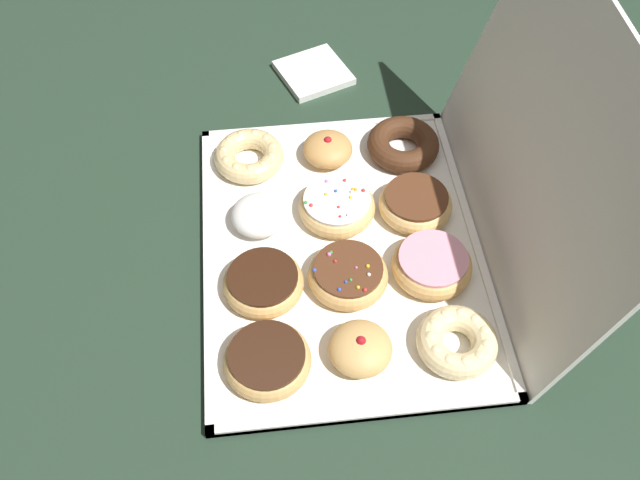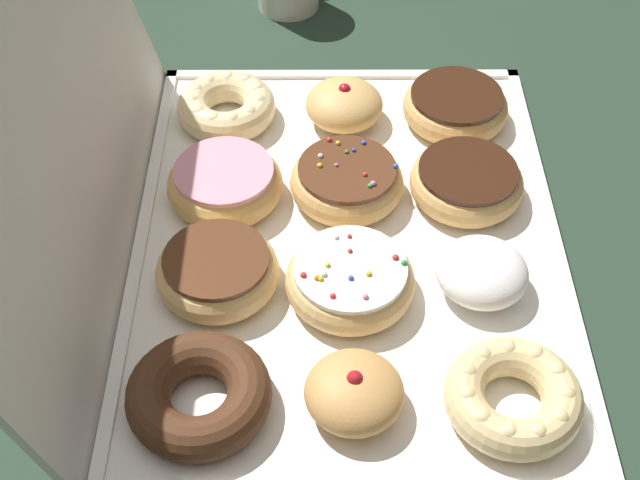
{
  "view_description": "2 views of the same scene",
  "coord_description": "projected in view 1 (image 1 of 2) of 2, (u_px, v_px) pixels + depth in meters",
  "views": [
    {
      "loc": [
        0.61,
        -0.1,
        0.85
      ],
      "look_at": [
        0.0,
        -0.03,
        0.04
      ],
      "focal_mm": 38.55,
      "sensor_mm": 36.0,
      "label": 1
    },
    {
      "loc": [
        -0.58,
        0.03,
        0.64
      ],
      "look_at": [
        -0.02,
        0.03,
        0.03
      ],
      "focal_mm": 48.69,
      "sensor_mm": 36.0,
      "label": 2
    }
  ],
  "objects": [
    {
      "name": "chocolate_frosted_donut_2",
      "position": [
        263.0,
        283.0,
        0.98
      ],
      "size": [
        0.12,
        0.12,
        0.04
      ],
      "color": "tan",
      "rests_on": "donut_box"
    },
    {
      "name": "sprinkle_donut_6",
      "position": [
        346.0,
        275.0,
        0.99
      ],
      "size": [
        0.12,
        0.12,
        0.04
      ],
      "color": "tan",
      "rests_on": "donut_box"
    },
    {
      "name": "jelly_filled_donut_4",
      "position": [
        326.0,
        149.0,
        1.14
      ],
      "size": [
        0.08,
        0.08,
        0.05
      ],
      "color": "tan",
      "rests_on": "donut_box"
    },
    {
      "name": "sprinkle_donut_5",
      "position": [
        337.0,
        206.0,
        1.07
      ],
      "size": [
        0.12,
        0.12,
        0.04
      ],
      "color": "#E5B770",
      "rests_on": "donut_box"
    },
    {
      "name": "ground_plane",
      "position": [
        342.0,
        252.0,
        1.05
      ],
      "size": [
        3.0,
        3.0,
        0.0
      ],
      "primitive_type": "plane",
      "color": "#233828"
    },
    {
      "name": "cruller_donut_0",
      "position": [
        249.0,
        156.0,
        1.14
      ],
      "size": [
        0.12,
        0.12,
        0.04
      ],
      "color": "#EACC8C",
      "rests_on": "donut_box"
    },
    {
      "name": "chocolate_frosted_donut_3",
      "position": [
        267.0,
        360.0,
        0.91
      ],
      "size": [
        0.12,
        0.12,
        0.04
      ],
      "color": "tan",
      "rests_on": "donut_box"
    },
    {
      "name": "jelly_filled_donut_7",
      "position": [
        358.0,
        349.0,
        0.92
      ],
      "size": [
        0.09,
        0.09,
        0.05
      ],
      "color": "tan",
      "rests_on": "donut_box"
    },
    {
      "name": "cruller_donut_11",
      "position": [
        457.0,
        341.0,
        0.93
      ],
      "size": [
        0.11,
        0.11,
        0.04
      ],
      "color": "beige",
      "rests_on": "donut_box"
    },
    {
      "name": "donut_box",
      "position": [
        342.0,
        250.0,
        1.05
      ],
      "size": [
        0.55,
        0.42,
        0.01
      ],
      "color": "white",
      "rests_on": "ground"
    },
    {
      "name": "chocolate_cake_ring_donut_8",
      "position": [
        403.0,
        144.0,
        1.15
      ],
      "size": [
        0.12,
        0.12,
        0.04
      ],
      "color": "#472816",
      "rests_on": "donut_box"
    },
    {
      "name": "pink_frosted_donut_10",
      "position": [
        432.0,
        265.0,
        1.0
      ],
      "size": [
        0.12,
        0.12,
        0.04
      ],
      "color": "tan",
      "rests_on": "donut_box"
    },
    {
      "name": "chocolate_frosted_donut_9",
      "position": [
        415.0,
        204.0,
        1.07
      ],
      "size": [
        0.12,
        0.12,
        0.04
      ],
      "color": "#E5B770",
      "rests_on": "donut_box"
    },
    {
      "name": "napkin_stack",
      "position": [
        315.0,
        73.0,
        1.3
      ],
      "size": [
        0.15,
        0.15,
        0.01
      ],
      "primitive_type": "cube",
      "rotation": [
        0.0,
        0.0,
        0.37
      ],
      "color": "white",
      "rests_on": "ground"
    },
    {
      "name": "box_lid_open",
      "position": [
        541.0,
        149.0,
        0.91
      ],
      "size": [
        0.55,
        0.11,
        0.39
      ],
      "primitive_type": "cube",
      "rotation": [
        1.32,
        0.0,
        0.0
      ],
      "color": "white",
      "rests_on": "ground"
    },
    {
      "name": "powdered_filled_donut_1",
      "position": [
        259.0,
        215.0,
        1.06
      ],
      "size": [
        0.09,
        0.09,
        0.04
      ],
      "color": "white",
      "rests_on": "donut_box"
    }
  ]
}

